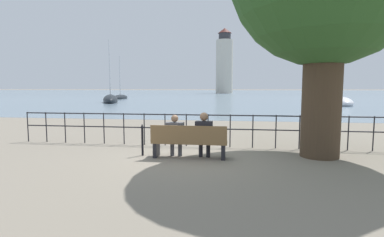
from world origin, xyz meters
name	(u,v)px	position (x,y,z in m)	size (l,w,h in m)	color
ground_plane	(189,158)	(0.00, 0.00, 0.00)	(1000.00, 1000.00, 0.00)	gray
harbor_water	(233,92)	(0.00, 159.43, 0.00)	(600.00, 300.00, 0.01)	slate
park_bench	(189,142)	(0.00, -0.07, 0.44)	(2.03, 0.45, 0.90)	brown
seated_person_left	(175,134)	(-0.39, 0.01, 0.65)	(0.49, 0.35, 1.17)	#4C4C51
seated_person_right	(204,133)	(0.39, 0.01, 0.68)	(0.46, 0.35, 1.24)	black
promenade_railing	(197,125)	(0.00, 1.65, 0.69)	(12.07, 0.04, 1.05)	black
closed_umbrella	(142,138)	(-1.34, 0.08, 0.50)	(0.09, 0.09, 0.90)	black
sailboat_0	(110,100)	(-15.18, 29.87, 0.33)	(4.56, 7.47, 8.63)	black
sailboat_1	(339,102)	(12.87, 28.03, 0.30)	(2.98, 6.81, 8.01)	silver
sailboat_2	(120,97)	(-19.02, 43.01, 0.26)	(2.27, 7.10, 7.82)	black
harbor_lighthouse	(224,63)	(-2.97, 104.73, 11.09)	(6.27, 6.27, 23.85)	beige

